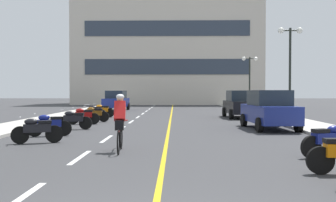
% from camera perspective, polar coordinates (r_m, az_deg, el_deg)
% --- Properties ---
extents(ground_plane, '(140.00, 140.00, 0.00)m').
position_cam_1_polar(ground_plane, '(25.31, -0.18, -2.56)').
color(ground_plane, '#38383A').
extents(curb_left, '(2.40, 72.00, 0.12)m').
position_cam_1_polar(curb_left, '(29.33, -14.26, -1.93)').
color(curb_left, '#B7B2A8').
rests_on(curb_left, ground).
extents(curb_right, '(2.40, 72.00, 0.12)m').
position_cam_1_polar(curb_right, '(29.06, 14.30, -1.96)').
color(curb_right, '#B7B2A8').
rests_on(curb_right, ground).
extents(lane_dash_0, '(0.14, 2.20, 0.01)m').
position_cam_1_polar(lane_dash_0, '(6.97, -21.02, -13.36)').
color(lane_dash_0, silver).
rests_on(lane_dash_0, ground).
extents(lane_dash_1, '(0.14, 2.20, 0.01)m').
position_cam_1_polar(lane_dash_1, '(10.70, -12.86, -8.10)').
color(lane_dash_1, silver).
rests_on(lane_dash_1, ground).
extents(lane_dash_2, '(0.14, 2.20, 0.01)m').
position_cam_1_polar(lane_dash_2, '(14.57, -9.06, -5.54)').
color(lane_dash_2, silver).
rests_on(lane_dash_2, ground).
extents(lane_dash_3, '(0.14, 2.20, 0.01)m').
position_cam_1_polar(lane_dash_3, '(18.50, -6.87, -4.04)').
color(lane_dash_3, silver).
rests_on(lane_dash_3, ground).
extents(lane_dash_4, '(0.14, 2.20, 0.01)m').
position_cam_1_polar(lane_dash_4, '(22.45, -5.46, -3.07)').
color(lane_dash_4, silver).
rests_on(lane_dash_4, ground).
extents(lane_dash_5, '(0.14, 2.20, 0.01)m').
position_cam_1_polar(lane_dash_5, '(26.42, -4.47, -2.38)').
color(lane_dash_5, silver).
rests_on(lane_dash_5, ground).
extents(lane_dash_6, '(0.14, 2.20, 0.01)m').
position_cam_1_polar(lane_dash_6, '(30.40, -3.75, -1.88)').
color(lane_dash_6, silver).
rests_on(lane_dash_6, ground).
extents(lane_dash_7, '(0.14, 2.20, 0.01)m').
position_cam_1_polar(lane_dash_7, '(34.38, -3.19, -1.49)').
color(lane_dash_7, silver).
rests_on(lane_dash_7, ground).
extents(lane_dash_8, '(0.14, 2.20, 0.01)m').
position_cam_1_polar(lane_dash_8, '(38.36, -2.74, -1.18)').
color(lane_dash_8, silver).
rests_on(lane_dash_8, ground).
extents(lane_dash_9, '(0.14, 2.20, 0.01)m').
position_cam_1_polar(lane_dash_9, '(42.35, -2.38, -0.93)').
color(lane_dash_9, silver).
rests_on(lane_dash_9, ground).
extents(lane_dash_10, '(0.14, 2.20, 0.01)m').
position_cam_1_polar(lane_dash_10, '(46.34, -2.09, -0.73)').
color(lane_dash_10, silver).
rests_on(lane_dash_10, ground).
extents(lane_dash_11, '(0.14, 2.20, 0.01)m').
position_cam_1_polar(lane_dash_11, '(50.33, -1.84, -0.55)').
color(lane_dash_11, silver).
rests_on(lane_dash_11, ground).
extents(centre_line_yellow, '(0.12, 66.00, 0.01)m').
position_cam_1_polar(centre_line_yellow, '(28.30, 0.46, -2.13)').
color(centre_line_yellow, gold).
rests_on(centre_line_yellow, ground).
extents(office_building, '(25.05, 9.03, 16.31)m').
position_cam_1_polar(office_building, '(54.08, -0.05, 8.24)').
color(office_building, beige).
rests_on(office_building, ground).
extents(street_lamp_mid, '(1.46, 0.36, 5.44)m').
position_cam_1_polar(street_lamp_mid, '(24.22, 17.61, 6.83)').
color(street_lamp_mid, black).
rests_on(street_lamp_mid, curb_right).
extents(street_lamp_far, '(1.46, 0.36, 4.82)m').
position_cam_1_polar(street_lamp_far, '(36.24, 11.98, 4.43)').
color(street_lamp_far, black).
rests_on(street_lamp_far, curb_right).
extents(parked_car_near, '(2.13, 4.30, 1.82)m').
position_cam_1_polar(parked_car_near, '(18.60, 14.71, -1.23)').
color(parked_car_near, black).
rests_on(parked_car_near, ground).
extents(parked_car_mid, '(2.02, 4.25, 1.82)m').
position_cam_1_polar(parked_car_mid, '(26.04, 10.65, -0.45)').
color(parked_car_mid, black).
rests_on(parked_car_mid, ground).
extents(parked_car_far, '(2.15, 4.30, 1.82)m').
position_cam_1_polar(parked_car_far, '(35.67, -7.67, 0.07)').
color(parked_car_far, black).
rests_on(parked_car_far, ground).
extents(motorcycle_2, '(1.64, 0.80, 0.92)m').
position_cam_1_polar(motorcycle_2, '(11.25, 22.64, -5.29)').
color(motorcycle_2, black).
rests_on(motorcycle_2, ground).
extents(motorcycle_3, '(1.64, 0.79, 0.92)m').
position_cam_1_polar(motorcycle_3, '(13.85, -18.81, -4.01)').
color(motorcycle_3, black).
rests_on(motorcycle_3, ground).
extents(motorcycle_4, '(1.66, 0.73, 0.92)m').
position_cam_1_polar(motorcycle_4, '(15.85, -17.16, -3.31)').
color(motorcycle_4, black).
rests_on(motorcycle_4, ground).
extents(motorcycle_5, '(1.70, 0.60, 0.92)m').
position_cam_1_polar(motorcycle_5, '(18.36, -13.82, -2.65)').
color(motorcycle_5, black).
rests_on(motorcycle_5, ground).
extents(motorcycle_6, '(1.70, 0.60, 0.92)m').
position_cam_1_polar(motorcycle_6, '(21.08, -12.41, -2.11)').
color(motorcycle_6, black).
rests_on(motorcycle_6, ground).
extents(motorcycle_7, '(1.70, 0.60, 0.92)m').
position_cam_1_polar(motorcycle_7, '(22.59, -10.87, -1.87)').
color(motorcycle_7, black).
rests_on(motorcycle_7, ground).
extents(motorcycle_8, '(1.64, 0.78, 0.92)m').
position_cam_1_polar(motorcycle_8, '(25.18, -10.85, -1.53)').
color(motorcycle_8, black).
rests_on(motorcycle_8, ground).
extents(motorcycle_9, '(1.69, 0.60, 0.92)m').
position_cam_1_polar(motorcycle_9, '(26.63, -9.75, -1.36)').
color(motorcycle_9, black).
rests_on(motorcycle_9, ground).
extents(cyclist_rider, '(0.42, 1.77, 1.71)m').
position_cam_1_polar(cyclist_rider, '(11.40, -7.14, -3.01)').
color(cyclist_rider, black).
rests_on(cyclist_rider, ground).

